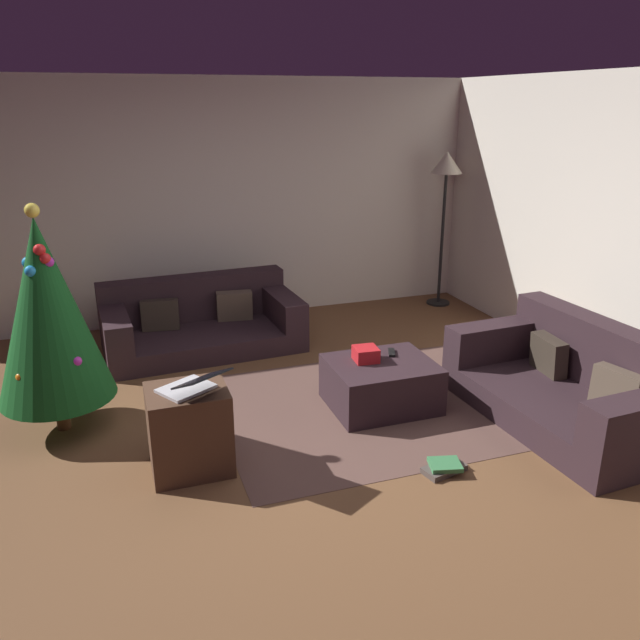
# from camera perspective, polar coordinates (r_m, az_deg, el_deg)

# --- Properties ---
(ground_plane) EXTENTS (6.40, 6.40, 0.00)m
(ground_plane) POSITION_cam_1_polar(r_m,az_deg,el_deg) (4.55, -3.43, -11.83)
(ground_plane) COLOR brown
(rear_partition) EXTENTS (6.40, 0.12, 2.60)m
(rear_partition) POSITION_cam_1_polar(r_m,az_deg,el_deg) (7.06, -10.72, 10.38)
(rear_partition) COLOR silver
(rear_partition) RESTS_ON ground_plane
(couch_left) EXTENTS (1.94, 1.10, 0.66)m
(couch_left) POSITION_cam_1_polar(r_m,az_deg,el_deg) (6.43, -10.81, -0.18)
(couch_left) COLOR #2D1E23
(couch_left) RESTS_ON ground_plane
(couch_right) EXTENTS (1.08, 1.83, 0.75)m
(couch_right) POSITION_cam_1_polar(r_m,az_deg,el_deg) (5.24, 21.89, -5.50)
(couch_right) COLOR #2D1E23
(couch_right) RESTS_ON ground_plane
(ottoman) EXTENTS (0.82, 0.68, 0.38)m
(ottoman) POSITION_cam_1_polar(r_m,az_deg,el_deg) (5.12, 5.53, -5.80)
(ottoman) COLOR #2D1E23
(ottoman) RESTS_ON ground_plane
(gift_box) EXTENTS (0.20, 0.20, 0.11)m
(gift_box) POSITION_cam_1_polar(r_m,az_deg,el_deg) (5.04, 4.17, -3.10)
(gift_box) COLOR red
(gift_box) RESTS_ON ottoman
(tv_remote) EXTENTS (0.11, 0.17, 0.02)m
(tv_remote) POSITION_cam_1_polar(r_m,az_deg,el_deg) (5.21, 6.51, -2.94)
(tv_remote) COLOR black
(tv_remote) RESTS_ON ottoman
(christmas_tree) EXTENTS (0.83, 0.83, 1.70)m
(christmas_tree) POSITION_cam_1_polar(r_m,az_deg,el_deg) (4.87, -23.49, 0.77)
(christmas_tree) COLOR brown
(christmas_tree) RESTS_ON ground_plane
(side_table) EXTENTS (0.52, 0.44, 0.58)m
(side_table) POSITION_cam_1_polar(r_m,az_deg,el_deg) (4.31, -11.75, -9.72)
(side_table) COLOR #4C3323
(side_table) RESTS_ON ground_plane
(laptop) EXTENTS (0.49, 0.52, 0.19)m
(laptop) POSITION_cam_1_polar(r_m,az_deg,el_deg) (4.10, -11.51, -5.78)
(laptop) COLOR silver
(laptop) RESTS_ON side_table
(book_stack) EXTENTS (0.32, 0.22, 0.07)m
(book_stack) POSITION_cam_1_polar(r_m,az_deg,el_deg) (4.39, 11.21, -12.96)
(book_stack) COLOR #4C423D
(book_stack) RESTS_ON ground_plane
(corner_lamp) EXTENTS (0.36, 0.36, 1.80)m
(corner_lamp) POSITION_cam_1_polar(r_m,az_deg,el_deg) (7.53, 11.36, 12.74)
(corner_lamp) COLOR black
(corner_lamp) RESTS_ON ground_plane
(area_rug) EXTENTS (2.60, 2.00, 0.01)m
(area_rug) POSITION_cam_1_polar(r_m,az_deg,el_deg) (5.20, 5.47, -7.67)
(area_rug) COLOR brown
(area_rug) RESTS_ON ground_plane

